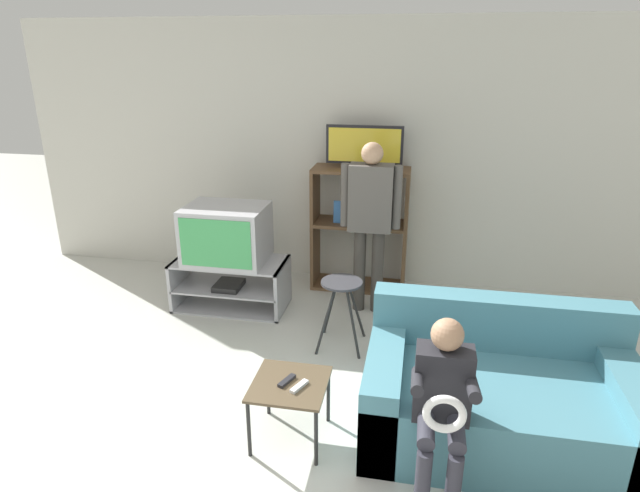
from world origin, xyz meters
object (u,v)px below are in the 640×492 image
Objects in this scene: media_shelf at (359,228)px; television_flat at (364,148)px; person_standing_adult at (370,213)px; tv_stand at (231,284)px; snack_table at (290,389)px; person_seated_child at (443,399)px; television_main at (227,234)px; folding_stool at (342,294)px; couch at (498,397)px; remote_control_black at (287,381)px; remote_control_white at (299,386)px.

television_flat reaches higher than media_shelf.
television_flat is 0.46× the size of person_standing_adult.
tv_stand is at bearing -148.82° from media_shelf.
media_shelf reaches higher than snack_table.
television_flat reaches higher than person_seated_child.
television_flat reaches higher than snack_table.
television_main is at bearing 120.73° from snack_table.
television_main is 1.32m from media_shelf.
person_standing_adult is 1.53× the size of person_seated_child.
television_main is at bearing 135.40° from tv_stand.
person_standing_adult is (0.28, 1.86, 0.59)m from snack_table.
folding_stool is 1.44m from couch.
person_standing_adult is (1.27, 0.18, 0.72)m from tv_stand.
folding_stool is at bearing 141.60° from couch.
remote_control_black is (-0.15, -2.35, -0.21)m from media_shelf.
television_main reaches higher than couch.
folding_stool is at bearing -89.75° from media_shelf.
folding_stool is 1.28× the size of snack_table.
remote_control_black is (-0.02, 0.00, 0.06)m from snack_table.
couch is (1.13, -2.08, -0.35)m from media_shelf.
tv_stand is 1.43× the size of television_main.
television_main is at bearing 155.19° from folding_stool.
snack_table is 0.06m from remote_control_black.
media_shelf is 1.20m from folding_stool.
snack_table is (-0.14, -1.17, -0.11)m from folding_stool.
person_seated_child is (0.73, -2.64, -0.81)m from television_flat.
tv_stand is 0.64× the size of couch.
remote_control_white is 0.09× the size of couch.
person_standing_adult is at bearing 105.84° from person_seated_child.
remote_control_black is at bearing -94.22° from television_flat.
remote_control_white is at bearing -96.40° from person_standing_adult.
folding_stool is at bearing -24.81° from television_main.
media_shelf is 0.61m from person_standing_adult.
remote_control_white is 1.98m from person_standing_adult.
folding_stool is 4.03× the size of remote_control_white.
person_seated_child is (0.75, -1.44, 0.14)m from folding_stool.
remote_control_black is at bearing -59.69° from television_main.
tv_stand reaches higher than remote_control_black.
remote_control_white is 0.87m from person_seated_child.
person_seated_child is at bearing -124.19° from couch.
snack_table is at bearing -98.59° from person_standing_adult.
television_flat is (0.02, 0.01, 0.79)m from media_shelf.
remote_control_white is 0.14× the size of person_seated_child.
remote_control_black is at bearing 178.96° from remote_control_white.
folding_stool is (-0.02, -1.20, -0.96)m from television_flat.
television_main is 1.99m from remote_control_black.
media_shelf is (1.12, 0.68, 0.40)m from tv_stand.
couch is (1.26, 0.28, -0.08)m from snack_table.
person_seated_child reaches higher than folding_stool.
folding_stool is 1.18m from snack_table.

